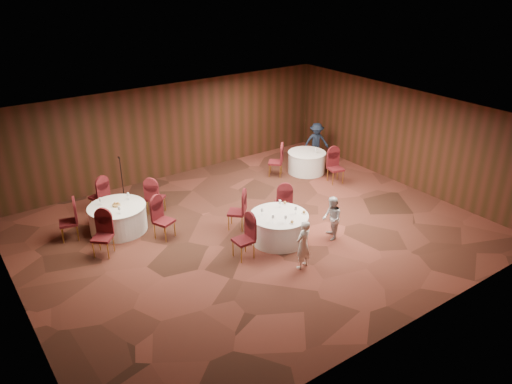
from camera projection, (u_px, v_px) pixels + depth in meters
ground at (254, 232)px, 13.85m from camera, size 12.00×12.00×0.00m
room_shell at (254, 167)px, 13.02m from camera, size 12.00×12.00×12.00m
table_main at (279, 227)px, 13.34m from camera, size 1.57×1.57×0.74m
table_left at (118, 218)px, 13.82m from camera, size 1.58×1.58×0.74m
table_right at (307, 162)px, 17.62m from camera, size 1.33×1.33×0.74m
chairs_main at (255, 217)px, 13.58m from camera, size 2.74×2.02×1.00m
chairs_left at (118, 214)px, 13.75m from camera, size 3.24×3.18×1.00m
chairs_right at (305, 165)px, 17.01m from camera, size 1.98×2.32×1.00m
tabletop_main at (286, 211)px, 13.15m from camera, size 1.09×1.13×0.22m
tabletop_left at (116, 203)px, 13.63m from camera, size 0.82×0.86×0.22m
tabletop_right at (316, 149)px, 17.33m from camera, size 0.08×0.08×0.22m
mic_stand at (123, 189)px, 15.48m from camera, size 0.24×0.24×1.46m
woman_a at (303, 245)px, 12.02m from camera, size 0.52×0.41×1.27m
woman_b at (332, 218)px, 13.30m from camera, size 0.69×0.74×1.21m
man_c at (316, 142)px, 18.54m from camera, size 1.07×0.90×1.44m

